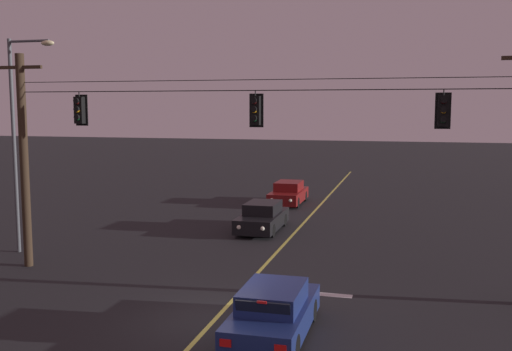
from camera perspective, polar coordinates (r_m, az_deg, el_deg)
ground_plane at (r=17.24m, az=-4.12°, el=-13.83°), size 180.00×180.00×0.00m
lane_centre_stripe at (r=26.29m, az=2.77°, el=-6.60°), size 0.14×60.00×0.01m
stop_bar_paint at (r=19.69m, az=4.26°, el=-11.18°), size 3.40×0.36×0.01m
signal_span_assembly at (r=19.84m, az=-0.73°, el=1.19°), size 19.18×0.32×7.96m
traffic_light_leftmost at (r=22.25m, az=-16.68°, el=6.07°), size 0.48×0.41×1.22m
traffic_light_left_inner at (r=19.67m, az=-0.08°, el=6.31°), size 0.48×0.41×1.22m
traffic_light_centre at (r=19.06m, az=17.61°, el=5.98°), size 0.48×0.41×1.22m
car_waiting_near_lane at (r=15.92m, az=1.69°, el=-13.10°), size 1.80×4.33×1.39m
car_oncoming_lead at (r=28.90m, az=0.61°, el=-4.07°), size 1.80×4.42×1.39m
car_oncoming_trailing at (r=36.83m, az=3.15°, el=-1.75°), size 1.80×4.42×1.39m
street_lamp_corner at (r=25.92m, az=-21.86°, el=4.34°), size 2.11×0.30×8.74m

